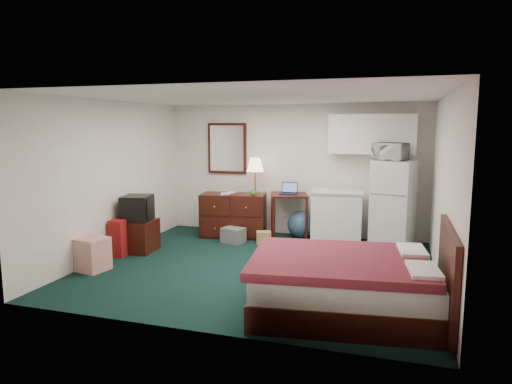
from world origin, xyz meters
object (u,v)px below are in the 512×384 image
(kitchen_counter, at_px, (337,218))
(bed, at_px, (343,285))
(tv_stand, at_px, (139,236))
(suitcase, at_px, (120,237))
(floor_lamp, at_px, (255,197))
(dresser, at_px, (233,215))
(desk, at_px, (289,216))
(fridge, at_px, (393,205))

(kitchen_counter, height_order, bed, kitchen_counter)
(tv_stand, xyz_separation_m, suitcase, (-0.15, -0.31, 0.03))
(tv_stand, bearing_deg, floor_lamp, 41.46)
(dresser, bearing_deg, suitcase, -135.88)
(floor_lamp, relative_size, desk, 1.80)
(desk, bearing_deg, tv_stand, -160.17)
(bed, bearing_deg, suitcase, 154.46)
(dresser, relative_size, suitcase, 2.02)
(kitchen_counter, xyz_separation_m, suitcase, (-3.27, -1.75, -0.17))
(desk, height_order, fridge, fridge)
(dresser, relative_size, fridge, 0.79)
(tv_stand, bearing_deg, bed, -27.52)
(floor_lamp, bearing_deg, kitchen_counter, -5.46)
(floor_lamp, relative_size, bed, 0.76)
(dresser, xyz_separation_m, floor_lamp, (0.39, 0.15, 0.34))
(kitchen_counter, xyz_separation_m, tv_stand, (-3.12, -1.44, -0.21))
(dresser, height_order, kitchen_counter, kitchen_counter)
(desk, distance_m, fridge, 1.92)
(suitcase, bearing_deg, tv_stand, 59.82)
(floor_lamp, xyz_separation_m, kitchen_counter, (1.56, -0.15, -0.28))
(kitchen_counter, bearing_deg, suitcase, -156.54)
(kitchen_counter, bearing_deg, floor_lamp, 169.88)
(kitchen_counter, relative_size, fridge, 0.62)
(kitchen_counter, distance_m, bed, 3.03)
(kitchen_counter, bearing_deg, fridge, -7.10)
(kitchen_counter, xyz_separation_m, fridge, (0.95, -0.04, 0.29))
(kitchen_counter, height_order, fridge, fridge)
(fridge, bearing_deg, floor_lamp, -168.69)
(dresser, distance_m, bed, 3.84)
(bed, bearing_deg, kitchen_counter, 91.66)
(fridge, bearing_deg, kitchen_counter, -166.81)
(desk, height_order, suitcase, desk)
(desk, relative_size, tv_stand, 1.45)
(kitchen_counter, xyz_separation_m, bed, (0.46, -2.99, -0.15))
(desk, height_order, kitchen_counter, kitchen_counter)
(dresser, xyz_separation_m, kitchen_counter, (1.95, 0.00, 0.06))
(tv_stand, height_order, suitcase, suitcase)
(fridge, height_order, bed, fridge)
(dresser, relative_size, kitchen_counter, 1.28)
(desk, xyz_separation_m, suitcase, (-2.35, -1.99, -0.12))
(dresser, distance_m, kitchen_counter, 1.95)
(desk, bearing_deg, bed, -84.34)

